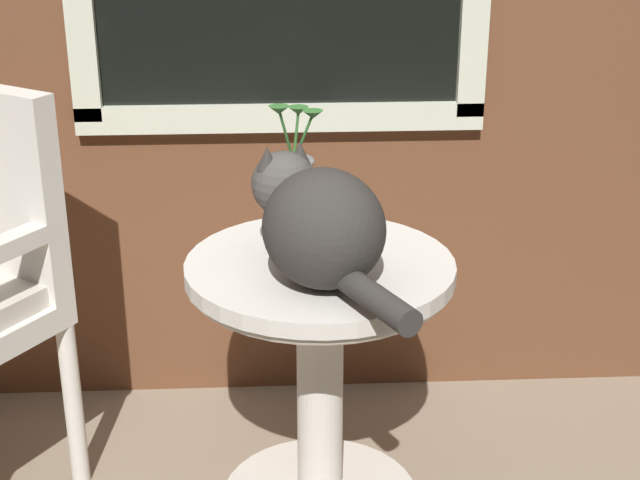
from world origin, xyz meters
name	(u,v)px	position (x,y,z in m)	size (l,w,h in m)	color
wicker_side_table	(320,346)	(0.17, 0.23, 0.43)	(0.58, 0.58, 0.63)	silver
cat	(319,223)	(0.17, 0.14, 0.76)	(0.33, 0.51, 0.25)	#33302D
pewter_vase_with_ivy	(294,202)	(0.12, 0.34, 0.73)	(0.13, 0.13, 0.32)	gray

